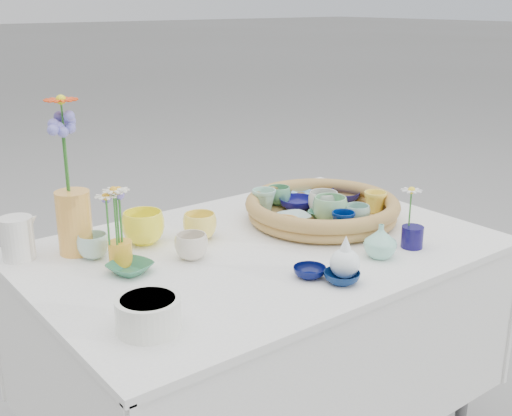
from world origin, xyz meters
TOP-DOWN VIEW (x-y plane):
  - wicker_tray at (0.28, 0.05)m, footprint 0.47×0.47m
  - tray_ceramic_0 at (0.26, 0.14)m, footprint 0.12×0.12m
  - tray_ceramic_1 at (0.44, 0.11)m, footprint 0.13×0.13m
  - tray_ceramic_2 at (0.43, -0.03)m, footprint 0.08×0.08m
  - tray_ceramic_3 at (0.27, 0.01)m, footprint 0.15×0.15m
  - tray_ceramic_4 at (0.25, -0.02)m, footprint 0.11×0.11m
  - tray_ceramic_5 at (0.17, 0.06)m, footprint 0.11×0.11m
  - tray_ceramic_6 at (0.16, 0.19)m, footprint 0.10×0.10m
  - tray_ceramic_7 at (0.29, 0.05)m, footprint 0.11×0.11m
  - tray_ceramic_8 at (0.34, 0.20)m, footprint 0.09×0.09m
  - tray_ceramic_9 at (0.22, -0.10)m, footprint 0.08×0.08m
  - tray_ceramic_10 at (0.11, 0.03)m, footprint 0.13×0.13m
  - tray_ceramic_11 at (0.30, -0.08)m, footprint 0.10×0.10m
  - tray_ceramic_12 at (0.24, 0.22)m, footprint 0.09×0.09m
  - loose_ceramic_0 at (-0.25, 0.21)m, footprint 0.14×0.14m
  - loose_ceramic_1 at (-0.10, 0.15)m, footprint 0.12×0.12m
  - loose_ceramic_2 at (-0.37, 0.05)m, footprint 0.13×0.13m
  - loose_ceramic_3 at (-0.20, 0.04)m, footprint 0.11×0.11m
  - loose_ceramic_4 at (-0.03, -0.24)m, footprint 0.09×0.09m
  - loose_ceramic_5 at (-0.40, 0.20)m, footprint 0.10×0.10m
  - loose_ceramic_6 at (0.01, -0.31)m, footprint 0.10×0.10m
  - fluted_bowl at (-0.48, -0.23)m, footprint 0.16×0.16m
  - bud_vase_paleblue at (0.03, -0.30)m, footprint 0.09×0.09m
  - bud_vase_seafoam at (0.20, -0.26)m, footprint 0.12×0.12m
  - bud_vase_cobalt at (0.32, -0.26)m, footprint 0.08×0.08m
  - single_daisy at (0.32, -0.25)m, footprint 0.07×0.07m
  - tall_vase_yellow at (-0.42, 0.26)m, footprint 0.11×0.11m
  - gerbera at (-0.43, 0.27)m, footprint 0.11×0.11m
  - hydrangea at (-0.43, 0.28)m, footprint 0.08×0.08m
  - white_pitcher at (-0.56, 0.31)m, footprint 0.13×0.11m
  - daisy_cup at (-0.37, 0.11)m, footprint 0.08×0.08m
  - daisy_posy at (-0.38, 0.10)m, footprint 0.09×0.09m

SIDE VIEW (x-z plane):
  - loose_ceramic_4 at x=-0.03m, z-range 0.77..0.79m
  - loose_ceramic_2 at x=-0.37m, z-range 0.77..0.79m
  - loose_ceramic_6 at x=0.01m, z-range 0.77..0.79m
  - tray_ceramic_5 at x=0.17m, z-range 0.78..0.81m
  - bud_vase_cobalt at x=0.32m, z-range 0.77..0.83m
  - tray_ceramic_8 at x=0.34m, z-range 0.78..0.81m
  - tray_ceramic_3 at x=0.27m, z-range 0.78..0.81m
  - daisy_cup at x=-0.37m, z-range 0.77..0.83m
  - loose_ceramic_5 at x=-0.40m, z-range 0.77..0.83m
  - tray_ceramic_10 at x=0.11m, z-range 0.78..0.81m
  - tray_ceramic_1 at x=0.44m, z-range 0.78..0.82m
  - loose_ceramic_3 at x=-0.20m, z-range 0.77..0.83m
  - fluted_bowl at x=-0.48m, z-range 0.77..0.84m
  - tray_ceramic_0 at x=0.26m, z-range 0.78..0.82m
  - loose_ceramic_1 at x=-0.10m, z-range 0.77..0.84m
  - wicker_tray at x=0.28m, z-range 0.77..0.84m
  - bud_vase_seafoam at x=0.20m, z-range 0.77..0.86m
  - loose_ceramic_0 at x=-0.25m, z-range 0.77..0.86m
  - tray_ceramic_12 at x=0.24m, z-range 0.78..0.84m
  - tray_ceramic_11 at x=0.30m, z-range 0.78..0.84m
  - tray_ceramic_9 at x=0.22m, z-range 0.78..0.85m
  - tray_ceramic_2 at x=0.43m, z-range 0.78..0.85m
  - tray_ceramic_6 at x=0.16m, z-range 0.78..0.85m
  - tray_ceramic_7 at x=0.29m, z-range 0.78..0.86m
  - white_pitcher at x=-0.56m, z-range 0.76..0.88m
  - bud_vase_paleblue at x=0.03m, z-range 0.77..0.88m
  - tray_ceramic_4 at x=0.25m, z-range 0.78..0.86m
  - tall_vase_yellow at x=-0.42m, z-range 0.77..0.94m
  - single_daisy at x=0.32m, z-range 0.82..0.94m
  - daisy_posy at x=-0.38m, z-range 0.83..1.00m
  - hydrangea at x=-0.43m, z-range 0.90..1.15m
  - gerbera at x=-0.43m, z-range 0.93..1.19m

